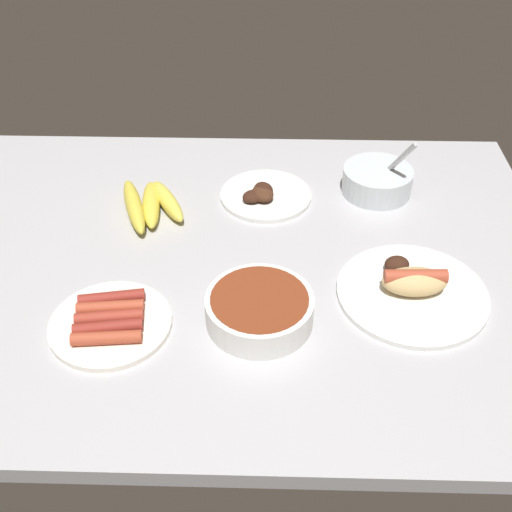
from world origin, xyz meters
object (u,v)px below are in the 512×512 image
Objects in this scene: plate_sausages at (110,321)px; bowl_chili at (259,308)px; banana_bunch at (149,204)px; bowl_coleslaw at (377,180)px; plate_hotdog_assembled at (412,288)px; plate_grilled_meat at (264,195)px.

plate_sausages is 24.44cm from bowl_chili.
bowl_chili is at bearing -53.25° from banana_bunch.
bowl_coleslaw reaches higher than banana_bunch.
bowl_chili is at bearing -164.93° from plate_hotdog_assembled.
plate_sausages is at bearing -139.57° from bowl_coleslaw.
plate_sausages is 51.18cm from plate_hotdog_assembled.
bowl_chili is (-23.86, -39.16, -0.25)cm from bowl_coleslaw.
plate_grilled_meat is 0.73× the size of plate_hotdog_assembled.
plate_hotdog_assembled is at bearing -86.03° from bowl_coleslaw.
bowl_coleslaw is (23.64, 3.38, 1.97)cm from plate_grilled_meat.
bowl_coleslaw is at bearing 10.21° from banana_bunch.
banana_bunch reaches higher than plate_sausages.
bowl_chili is (24.31, 1.88, 1.70)cm from plate_sausages.
plate_hotdog_assembled is at bearing -25.80° from banana_bunch.
plate_grilled_meat is 1.25× the size of bowl_coleslaw.
plate_grilled_meat is at bearing 12.30° from banana_bunch.
plate_grilled_meat is 23.72cm from banana_bunch.
bowl_coleslaw reaches higher than plate_grilled_meat.
bowl_chili is 0.68× the size of plate_hotdog_assembled.
banana_bunch is 0.74× the size of plate_hotdog_assembled.
plate_grilled_meat is at bearing 89.65° from bowl_chili.
plate_hotdog_assembled reaches higher than plate_grilled_meat.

